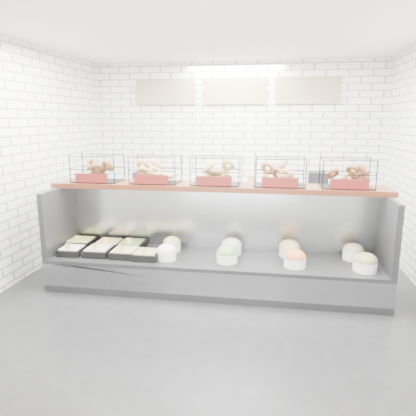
# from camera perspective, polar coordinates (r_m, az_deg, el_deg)

# --- Properties ---
(ground) EXTENTS (5.50, 5.50, 0.00)m
(ground) POSITION_cam_1_polar(r_m,az_deg,el_deg) (4.86, 0.24, -12.45)
(ground) COLOR black
(ground) RESTS_ON ground
(room_shell) EXTENTS (5.02, 5.51, 3.01)m
(room_shell) POSITION_cam_1_polar(r_m,az_deg,el_deg) (5.01, 1.35, 12.56)
(room_shell) COLOR white
(room_shell) RESTS_ON ground
(display_case) EXTENTS (4.00, 0.90, 1.20)m
(display_case) POSITION_cam_1_polar(r_m,az_deg,el_deg) (5.05, 0.80, -7.43)
(display_case) COLOR black
(display_case) RESTS_ON ground
(bagel_shelf) EXTENTS (4.10, 0.50, 0.40)m
(bagel_shelf) POSITION_cam_1_polar(r_m,az_deg,el_deg) (4.97, 1.20, 4.76)
(bagel_shelf) COLOR #42190E
(bagel_shelf) RESTS_ON display_case
(prep_counter) EXTENTS (4.00, 0.60, 1.20)m
(prep_counter) POSITION_cam_1_polar(r_m,az_deg,el_deg) (7.00, 3.25, -0.63)
(prep_counter) COLOR #93969B
(prep_counter) RESTS_ON ground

